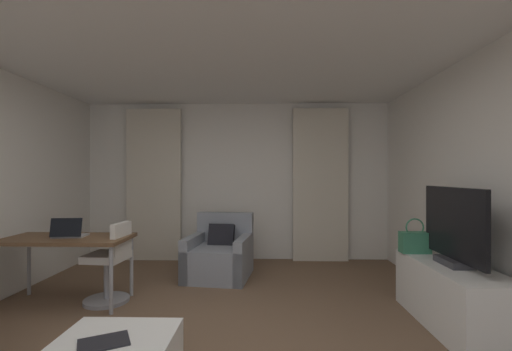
{
  "coord_description": "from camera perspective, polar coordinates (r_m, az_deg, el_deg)",
  "views": [
    {
      "loc": [
        0.45,
        -2.68,
        1.4
      ],
      "look_at": [
        0.35,
        1.32,
        1.4
      ],
      "focal_mm": 23.83,
      "sensor_mm": 36.0,
      "label": 1
    }
  ],
  "objects": [
    {
      "name": "curtain_right_panel",
      "position": [
        5.66,
        10.76,
        -1.5
      ],
      "size": [
        0.9,
        0.06,
        2.5
      ],
      "color": "beige",
      "rests_on": "ground"
    },
    {
      "name": "curtain_left_panel",
      "position": [
        5.87,
        -16.77,
        -1.44
      ],
      "size": [
        0.9,
        0.06,
        2.5
      ],
      "color": "beige",
      "rests_on": "ground"
    },
    {
      "name": "magazine_open",
      "position": [
        2.39,
        -24.19,
        -24.17
      ],
      "size": [
        0.34,
        0.31,
        0.01
      ],
      "color": "black",
      "rests_on": "coffee_table"
    },
    {
      "name": "tv_console",
      "position": [
        3.79,
        30.03,
        -17.06
      ],
      "size": [
        0.52,
        1.32,
        0.58
      ],
      "color": "white",
      "rests_on": "ground"
    },
    {
      "name": "handbag_primary",
      "position": [
        4.04,
        25.11,
        -10.0
      ],
      "size": [
        0.3,
        0.14,
        0.37
      ],
      "color": "#387F5B",
      "rests_on": "tv_console"
    },
    {
      "name": "wall_window",
      "position": [
        5.73,
        -3.16,
        -0.98
      ],
      "size": [
        5.12,
        0.06,
        2.6
      ],
      "color": "silver",
      "rests_on": "ground"
    },
    {
      "name": "desk",
      "position": [
        4.3,
        -29.15,
        -9.84
      ],
      "size": [
        1.32,
        0.63,
        0.73
      ],
      "color": "brown",
      "rests_on": "ground"
    },
    {
      "name": "laptop",
      "position": [
        4.26,
        -28.86,
        -8.46
      ],
      "size": [
        0.34,
        0.28,
        0.22
      ],
      "color": "#ADADB2",
      "rests_on": "desk"
    },
    {
      "name": "desk_chair",
      "position": [
        4.2,
        -23.29,
        -13.87
      ],
      "size": [
        0.48,
        0.48,
        0.88
      ],
      "color": "gray",
      "rests_on": "ground"
    },
    {
      "name": "ceiling",
      "position": [
        2.98,
        -8.14,
        24.34
      ],
      "size": [
        5.12,
        6.12,
        0.06
      ],
      "primitive_type": "cube",
      "color": "white",
      "rests_on": "wall_left"
    },
    {
      "name": "tv_flatscreen",
      "position": [
        3.63,
        30.23,
        -7.7
      ],
      "size": [
        0.2,
        0.97,
        0.72
      ],
      "color": "#333338",
      "rests_on": "tv_console"
    },
    {
      "name": "armchair",
      "position": [
        4.85,
        -6.14,
        -13.3
      ],
      "size": [
        0.93,
        0.97,
        0.85
      ],
      "color": "gray",
      "rests_on": "ground"
    }
  ]
}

